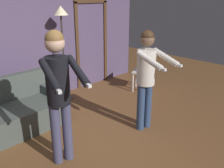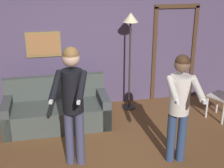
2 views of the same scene
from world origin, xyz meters
name	(u,v)px [view 2 (image 2 of 2)]	position (x,y,z in m)	size (l,w,h in m)	color
ground_plane	(113,163)	(0.00, 0.00, 0.00)	(12.00, 12.00, 0.00)	brown
back_wall_assembly	(92,45)	(0.02, 2.27, 1.30)	(6.40, 0.10, 2.60)	#554565
couch	(57,111)	(-0.78, 1.42, 0.28)	(1.91, 0.87, 0.87)	#464D47
torchiere_lamp	(130,32)	(0.73, 1.88, 1.61)	(0.30, 0.30, 1.99)	#332D28
person_standing_left	(72,96)	(-0.56, 0.11, 1.12)	(0.55, 0.76, 1.81)	#424364
person_standing_right	(180,100)	(0.95, -0.12, 1.02)	(0.50, 0.73, 1.69)	navy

